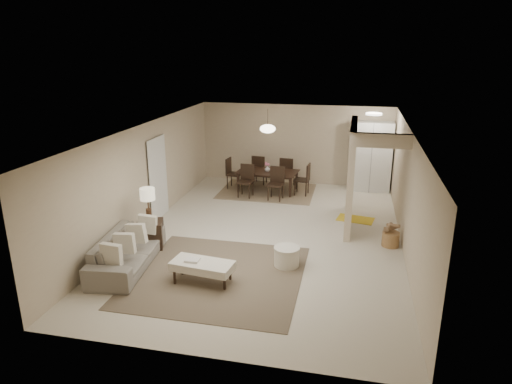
% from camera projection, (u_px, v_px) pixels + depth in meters
% --- Properties ---
extents(floor, '(9.00, 9.00, 0.00)m').
position_uv_depth(floor, '(268.00, 235.00, 10.65)').
color(floor, beige).
rests_on(floor, ground).
extents(ceiling, '(9.00, 9.00, 0.00)m').
position_uv_depth(ceiling, '(269.00, 129.00, 9.89)').
color(ceiling, white).
rests_on(ceiling, back_wall).
extents(back_wall, '(6.00, 0.00, 6.00)m').
position_uv_depth(back_wall, '(295.00, 144.00, 14.46)').
color(back_wall, '#C3AE93').
rests_on(back_wall, floor).
extents(left_wall, '(0.00, 9.00, 9.00)m').
position_uv_depth(left_wall, '(145.00, 177.00, 10.88)').
color(left_wall, '#C3AE93').
rests_on(left_wall, floor).
extents(right_wall, '(0.00, 9.00, 9.00)m').
position_uv_depth(right_wall, '(407.00, 193.00, 9.66)').
color(right_wall, '#C3AE93').
rests_on(right_wall, floor).
extents(partition, '(0.15, 2.50, 2.50)m').
position_uv_depth(partition, '(351.00, 174.00, 11.07)').
color(partition, '#C3AE93').
rests_on(partition, floor).
extents(doorway, '(0.04, 0.90, 2.04)m').
position_uv_depth(doorway, '(158.00, 179.00, 11.51)').
color(doorway, black).
rests_on(doorway, floor).
extents(pantry_cabinet, '(1.20, 0.55, 2.10)m').
position_uv_depth(pantry_cabinet, '(371.00, 157.00, 13.72)').
color(pantry_cabinet, white).
rests_on(pantry_cabinet, floor).
extents(flush_light, '(0.44, 0.44, 0.05)m').
position_uv_depth(flush_light, '(374.00, 114.00, 12.41)').
color(flush_light, white).
rests_on(flush_light, ceiling).
extents(living_rug, '(3.20, 3.20, 0.01)m').
position_uv_depth(living_rug, '(218.00, 275.00, 8.79)').
color(living_rug, brown).
rests_on(living_rug, floor).
extents(sofa, '(2.34, 1.13, 0.66)m').
position_uv_depth(sofa, '(127.00, 251.00, 9.07)').
color(sofa, gray).
rests_on(sofa, floor).
extents(ottoman_bench, '(1.21, 0.66, 0.41)m').
position_uv_depth(ottoman_bench, '(202.00, 266.00, 8.45)').
color(ottoman_bench, beige).
rests_on(ottoman_bench, living_rug).
extents(side_table, '(0.68, 0.68, 0.59)m').
position_uv_depth(side_table, '(150.00, 234.00, 9.96)').
color(side_table, black).
rests_on(side_table, floor).
extents(table_lamp, '(0.32, 0.32, 0.76)m').
position_uv_depth(table_lamp, '(148.00, 197.00, 9.70)').
color(table_lamp, '#472F1E').
rests_on(table_lamp, side_table).
extents(round_pouf, '(0.52, 0.52, 0.40)m').
position_uv_depth(round_pouf, '(287.00, 257.00, 9.12)').
color(round_pouf, beige).
rests_on(round_pouf, floor).
extents(wicker_basket, '(0.42, 0.42, 0.32)m').
position_uv_depth(wicker_basket, '(391.00, 239.00, 10.05)').
color(wicker_basket, olive).
rests_on(wicker_basket, floor).
extents(dining_rug, '(2.80, 2.10, 0.01)m').
position_uv_depth(dining_rug, '(267.00, 191.00, 13.90)').
color(dining_rug, '#756348').
rests_on(dining_rug, floor).
extents(dining_table, '(1.87, 1.16, 0.63)m').
position_uv_depth(dining_table, '(267.00, 181.00, 13.80)').
color(dining_table, black).
rests_on(dining_table, dining_rug).
extents(dining_chairs, '(2.57, 1.95, 0.95)m').
position_uv_depth(dining_chairs, '(267.00, 176.00, 13.75)').
color(dining_chairs, black).
rests_on(dining_chairs, dining_rug).
extents(vase, '(0.17, 0.17, 0.17)m').
position_uv_depth(vase, '(267.00, 169.00, 13.68)').
color(vase, white).
rests_on(vase, dining_table).
extents(yellow_mat, '(0.99, 0.71, 0.01)m').
position_uv_depth(yellow_mat, '(355.00, 219.00, 11.64)').
color(yellow_mat, gold).
rests_on(yellow_mat, floor).
extents(pendant_light, '(0.46, 0.46, 0.71)m').
position_uv_depth(pendant_light, '(268.00, 129.00, 13.31)').
color(pendant_light, '#472F1E').
rests_on(pendant_light, ceiling).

